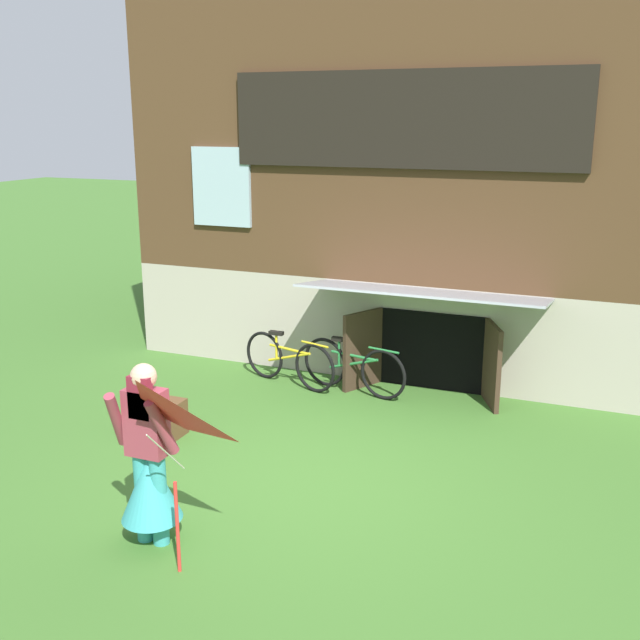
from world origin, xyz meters
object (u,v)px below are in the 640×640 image
(bicycle_green, at_px, (353,367))
(bicycle_yellow, at_px, (289,360))
(person, at_px, (149,469))
(kite, at_px, (139,428))
(wooden_crate, at_px, (162,418))

(bicycle_green, xyz_separation_m, bicycle_yellow, (-0.91, -0.05, -0.00))
(person, xyz_separation_m, kite, (0.28, -0.48, 0.61))
(person, distance_m, wooden_crate, 2.32)
(bicycle_yellow, bearing_deg, kite, -62.94)
(person, distance_m, bicycle_green, 4.12)
(wooden_crate, bearing_deg, kite, -58.67)
(wooden_crate, bearing_deg, person, -58.44)
(bicycle_yellow, relative_size, wooden_crate, 3.30)
(person, bearing_deg, wooden_crate, 104.68)
(bicycle_green, relative_size, bicycle_yellow, 1.02)
(person, distance_m, kite, 0.83)
(kite, xyz_separation_m, wooden_crate, (-1.47, 2.42, -1.08))
(person, distance_m, bicycle_yellow, 4.09)
(bicycle_green, distance_m, bicycle_yellow, 0.91)
(person, bearing_deg, bicycle_yellow, 80.98)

